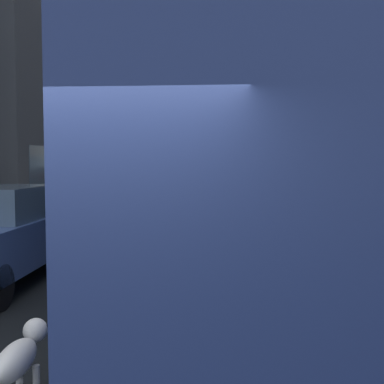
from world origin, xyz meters
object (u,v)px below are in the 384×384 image
Objects in this scene: transit_bus at (227,176)px; car_silver_sedan at (248,183)px; car_grey_wagon at (223,192)px; box_truck at (178,167)px; car_black_suv at (221,180)px; car_white_van at (184,182)px; dalmatian_dog at (19,359)px; car_red_coupe at (236,175)px.

transit_bus reaches higher than car_silver_sedan.
box_truck is at bearing 99.39° from car_grey_wagon.
car_black_suv is 0.83× the size of car_grey_wagon.
dalmatian_dog is (0.73, -26.13, -0.31)m from car_white_van.
car_black_suv is 29.86m from dalmatian_dog.
car_grey_wagon and car_silver_sedan have the same top height.
dalmatian_dog is (-1.67, -29.82, -0.31)m from car_black_suv.
transit_bus is at bearing 72.60° from dalmatian_dog.
transit_bus is at bearing -90.00° from car_black_suv.
dalmatian_dog is (-3.27, -25.10, -0.31)m from car_silver_sedan.
car_silver_sedan is (1.60, 19.77, -0.96)m from transit_bus.
car_white_van is at bearing -102.94° from car_red_coupe.
car_silver_sedan is at bearing 80.62° from car_grey_wagon.
car_red_coupe is at bearing 87.60° from transit_bus.
car_grey_wagon is 0.63× the size of box_truck.
box_truck is (-4.00, 9.77, 0.85)m from car_black_suv.
car_red_coupe is at bearing 83.35° from car_black_suv.
car_white_van is 13.58m from box_truck.
transit_bus is 2.44× the size of car_grey_wagon.
car_red_coupe is at bearing 35.25° from box_truck.
box_truck reaches higher than car_black_suv.
car_grey_wagon is at bearing -93.25° from car_red_coupe.
car_silver_sedan is (1.60, -4.72, -0.00)m from car_black_suv.
box_truck is (-4.00, 34.27, -0.11)m from transit_bus.
car_white_van reaches higher than dalmatian_dog.
dalmatian_dog is (-1.67, -5.32, -1.26)m from transit_bus.
dalmatian_dog is at bearing -96.18° from car_grey_wagon.
car_silver_sedan is at bearing -71.27° from car_black_suv.
transit_bus is 19.86m from car_silver_sedan.
car_white_van is (-2.40, 10.73, -0.00)m from car_grey_wagon.
dalmatian_dog is at bearing -88.40° from car_white_van.
car_red_coupe and car_grey_wagon have the same top height.
box_truck reaches higher than dalmatian_dog.
car_grey_wagon is at bearing -90.00° from car_black_suv.
car_grey_wagon is at bearing 90.00° from transit_bus.
car_silver_sedan and car_white_van have the same top height.
car_red_coupe is at bearing 77.06° from car_white_van.
car_black_suv is (0.00, 24.49, -0.96)m from transit_bus.
box_truck is at bearing -144.75° from car_red_coupe.
car_white_van is 0.63× the size of box_truck.
car_black_suv is at bearing 90.00° from car_grey_wagon.
car_white_van is at bearing -83.22° from box_truck.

